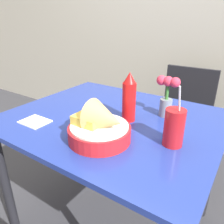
{
  "coord_description": "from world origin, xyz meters",
  "views": [
    {
      "loc": [
        0.55,
        -0.83,
        1.19
      ],
      "look_at": [
        0.04,
        -0.06,
        0.79
      ],
      "focal_mm": 35.0,
      "sensor_mm": 36.0,
      "label": 1
    }
  ],
  "objects_px": {
    "drink_cup": "(174,129)",
    "flower_vase": "(167,94)",
    "chair_far_window": "(184,110)",
    "food_basket": "(101,127)",
    "ketchup_bottle": "(129,98)"
  },
  "relations": [
    {
      "from": "chair_far_window",
      "to": "food_basket",
      "type": "xyz_separation_m",
      "value": [
        -0.05,
        -1.05,
        0.29
      ]
    },
    {
      "from": "food_basket",
      "to": "flower_vase",
      "type": "distance_m",
      "value": 0.4
    },
    {
      "from": "flower_vase",
      "to": "food_basket",
      "type": "bearing_deg",
      "value": -108.21
    },
    {
      "from": "food_basket",
      "to": "chair_far_window",
      "type": "bearing_deg",
      "value": 87.43
    },
    {
      "from": "food_basket",
      "to": "flower_vase",
      "type": "height_order",
      "value": "flower_vase"
    },
    {
      "from": "drink_cup",
      "to": "flower_vase",
      "type": "height_order",
      "value": "drink_cup"
    },
    {
      "from": "chair_far_window",
      "to": "ketchup_bottle",
      "type": "bearing_deg",
      "value": -93.65
    },
    {
      "from": "flower_vase",
      "to": "ketchup_bottle",
      "type": "bearing_deg",
      "value": -131.27
    },
    {
      "from": "ketchup_bottle",
      "to": "food_basket",
      "type": "bearing_deg",
      "value": -88.74
    },
    {
      "from": "food_basket",
      "to": "flower_vase",
      "type": "bearing_deg",
      "value": 71.79
    },
    {
      "from": "drink_cup",
      "to": "ketchup_bottle",
      "type": "bearing_deg",
      "value": 158.86
    },
    {
      "from": "chair_far_window",
      "to": "food_basket",
      "type": "bearing_deg",
      "value": -92.57
    },
    {
      "from": "chair_far_window",
      "to": "flower_vase",
      "type": "bearing_deg",
      "value": -83.48
    },
    {
      "from": "ketchup_bottle",
      "to": "chair_far_window",
      "type": "bearing_deg",
      "value": 86.35
    },
    {
      "from": "chair_far_window",
      "to": "drink_cup",
      "type": "xyz_separation_m",
      "value": [
        0.2,
        -0.92,
        0.3
      ]
    }
  ]
}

